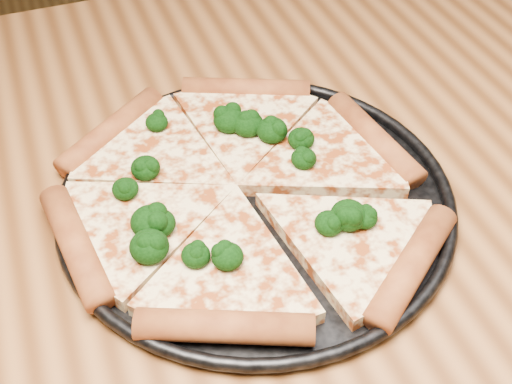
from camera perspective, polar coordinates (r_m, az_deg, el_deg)
name	(u,v)px	position (r m, az deg, el deg)	size (l,w,h in m)	color
dining_table	(220,255)	(0.76, -3.04, -5.36)	(1.20, 0.90, 0.75)	#93592D
pizza_pan	(256,198)	(0.68, 0.00, -0.49)	(0.40, 0.40, 0.02)	black
pizza	(240,189)	(0.67, -1.34, 0.28)	(0.37, 0.40, 0.03)	#FFDD9C
broccoli_florets	(229,184)	(0.66, -2.33, 0.65)	(0.23, 0.23, 0.03)	black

